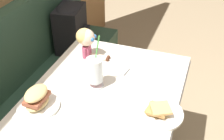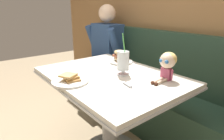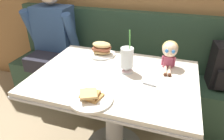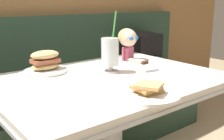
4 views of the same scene
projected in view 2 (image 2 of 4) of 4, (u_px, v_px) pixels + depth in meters
The scene contains 9 objects.
wood_panel_wall at pixel (182, 10), 1.86m from camera, with size 4.40×0.08×2.40m, color olive.
booth_bench at pixel (159, 100), 1.98m from camera, with size 2.60×0.48×1.00m.
diner_table at pixel (111, 98), 1.54m from camera, with size 1.11×0.81×0.74m.
toast_plate at pixel (70, 80), 1.33m from camera, with size 0.25×0.25×0.06m.
milkshake_glass at pixel (123, 62), 1.45m from camera, with size 0.10×0.10×0.32m.
sandwich_plate at pixel (121, 58), 1.78m from camera, with size 0.23×0.23×0.12m.
butter_knife at pixel (130, 87), 1.24m from camera, with size 0.24×0.06×0.01m.
seated_doll at pixel (168, 62), 1.34m from camera, with size 0.12×0.22×0.20m.
diner_patron at pixel (105, 47), 2.46m from camera, with size 0.55×0.48×0.81m.
Camera 2 is at (1.10, -0.68, 1.23)m, focal length 31.19 mm.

